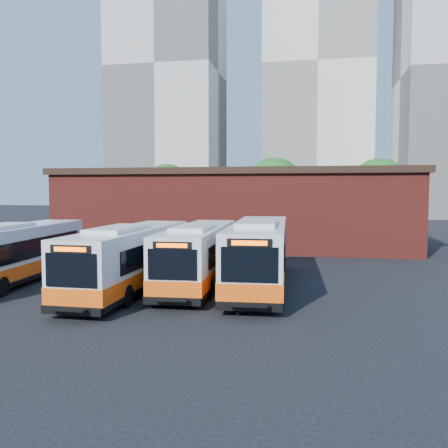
% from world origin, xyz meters
% --- Properties ---
extents(ground, '(220.00, 220.00, 0.00)m').
position_xyz_m(ground, '(0.00, 0.00, 0.00)').
color(ground, black).
extents(bus_west, '(3.02, 11.43, 3.08)m').
position_xyz_m(bus_west, '(-8.52, 1.65, 1.40)').
color(bus_west, silver).
rests_on(bus_west, ground).
extents(bus_midwest, '(2.53, 11.52, 3.13)m').
position_xyz_m(bus_midwest, '(-2.13, 1.05, 1.42)').
color(bus_midwest, silver).
rests_on(bus_midwest, ground).
extents(bus_mideast, '(2.80, 11.40, 3.08)m').
position_xyz_m(bus_mideast, '(0.71, 3.06, 1.40)').
color(bus_mideast, silver).
rests_on(bus_mideast, ground).
extents(bus_east, '(3.10, 12.32, 3.33)m').
position_xyz_m(bus_east, '(3.74, 3.06, 1.51)').
color(bus_east, silver).
rests_on(bus_east, ground).
extents(transit_worker, '(0.52, 0.70, 1.76)m').
position_xyz_m(transit_worker, '(3.55, -2.21, 0.88)').
color(transit_worker, '#131436').
rests_on(transit_worker, ground).
extents(depot_building, '(28.60, 12.60, 6.40)m').
position_xyz_m(depot_building, '(0.00, 20.00, 3.26)').
color(depot_building, maroon).
rests_on(depot_building, ground).
extents(tree_west, '(6.00, 6.00, 7.65)m').
position_xyz_m(tree_west, '(-10.00, 32.00, 4.64)').
color(tree_west, '#382314').
rests_on(tree_west, ground).
extents(tree_mid, '(6.56, 6.56, 8.36)m').
position_xyz_m(tree_mid, '(2.00, 34.00, 5.08)').
color(tree_mid, '#382314').
rests_on(tree_mid, ground).
extents(tree_east, '(6.24, 6.24, 7.96)m').
position_xyz_m(tree_east, '(13.00, 31.00, 4.83)').
color(tree_east, '#382314').
rests_on(tree_east, ground).
extents(tower_left, '(20.00, 18.00, 56.20)m').
position_xyz_m(tower_left, '(-22.00, 72.00, 27.84)').
color(tower_left, beige).
rests_on(tower_left, ground).
extents(tower_center, '(22.00, 20.00, 61.20)m').
position_xyz_m(tower_center, '(7.00, 86.00, 30.34)').
color(tower_center, silver).
rests_on(tower_center, ground).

